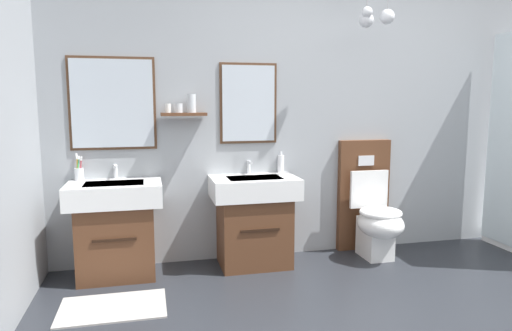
% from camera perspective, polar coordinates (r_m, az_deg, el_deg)
% --- Properties ---
extents(wall_back, '(5.21, 0.60, 2.64)m').
position_cam_1_polar(wall_back, '(4.16, 10.25, 7.59)').
color(wall_back, '#999EA3').
rests_on(wall_back, ground).
extents(bath_mat, '(0.68, 0.44, 0.01)m').
position_cam_1_polar(bath_mat, '(3.26, -17.43, -16.56)').
color(bath_mat, '#9E9993').
rests_on(bath_mat, ground).
extents(vanity_sink_left, '(0.70, 0.48, 0.73)m').
position_cam_1_polar(vanity_sink_left, '(3.69, -17.06, -7.24)').
color(vanity_sink_left, '#56331E').
rests_on(vanity_sink_left, ground).
extents(tap_on_left_sink, '(0.03, 0.13, 0.11)m').
position_cam_1_polar(tap_on_left_sink, '(3.78, -17.15, -0.53)').
color(tap_on_left_sink, silver).
rests_on(tap_on_left_sink, vanity_sink_left).
extents(vanity_sink_right, '(0.70, 0.48, 0.73)m').
position_cam_1_polar(vanity_sink_right, '(3.77, -0.28, -6.54)').
color(vanity_sink_right, '#56331E').
rests_on(vanity_sink_right, ground).
extents(tap_on_right_sink, '(0.03, 0.13, 0.11)m').
position_cam_1_polar(tap_on_right_sink, '(3.86, -0.87, 0.01)').
color(tap_on_right_sink, silver).
rests_on(tap_on_right_sink, vanity_sink_right).
extents(toilet, '(0.48, 0.63, 1.00)m').
position_cam_1_polar(toilet, '(4.14, 14.22, -5.73)').
color(toilet, '#56331E').
rests_on(toilet, ground).
extents(toothbrush_cup, '(0.07, 0.08, 0.21)m').
position_cam_1_polar(toothbrush_cup, '(3.80, -21.21, -0.85)').
color(toothbrush_cup, silver).
rests_on(toothbrush_cup, vanity_sink_left).
extents(soap_dispenser, '(0.06, 0.06, 0.19)m').
position_cam_1_polar(soap_dispenser, '(3.93, 3.11, 0.25)').
color(soap_dispenser, white).
rests_on(soap_dispenser, vanity_sink_right).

